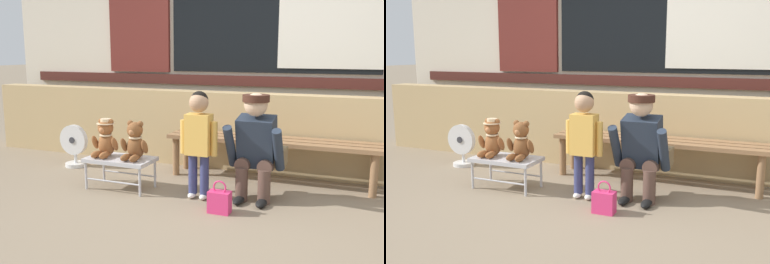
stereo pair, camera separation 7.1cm
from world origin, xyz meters
TOP-DOWN VIEW (x-y plane):
  - ground_plane at (0.00, 0.00)m, footprint 60.00×60.00m
  - brick_low_wall at (0.00, 1.43)m, footprint 7.02×0.25m
  - shop_facade at (0.00, 1.94)m, footprint 7.16×0.26m
  - wooden_bench_long at (0.20, 1.06)m, footprint 2.10×0.40m
  - small_display_bench at (-1.06, 0.29)m, footprint 0.64×0.36m
  - teddy_bear_with_hat at (-1.22, 0.30)m, footprint 0.28×0.27m
  - teddy_bear_plain at (-0.90, 0.30)m, footprint 0.28×0.26m
  - child_standing at (-0.27, 0.31)m, footprint 0.35×0.18m
  - adult_crouching at (0.21, 0.47)m, footprint 0.50×0.49m
  - handbag_on_ground at (0.02, 0.03)m, footprint 0.18×0.11m
  - floor_fan at (-1.98, 0.79)m, footprint 0.34×0.24m

SIDE VIEW (x-z plane):
  - ground_plane at x=0.00m, z-range 0.00..0.00m
  - handbag_on_ground at x=0.02m, z-range -0.04..0.23m
  - floor_fan at x=-1.98m, z-range 0.00..0.48m
  - small_display_bench at x=-1.06m, z-range 0.12..0.42m
  - wooden_bench_long at x=0.20m, z-range 0.15..0.59m
  - brick_low_wall at x=0.00m, z-range 0.00..0.85m
  - teddy_bear_plain at x=-0.90m, z-range 0.28..0.65m
  - teddy_bear_with_hat at x=-1.22m, z-range 0.29..0.65m
  - adult_crouching at x=0.21m, z-range 0.01..0.96m
  - child_standing at x=-0.27m, z-range 0.11..1.07m
  - shop_facade at x=0.00m, z-range 0.00..3.66m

